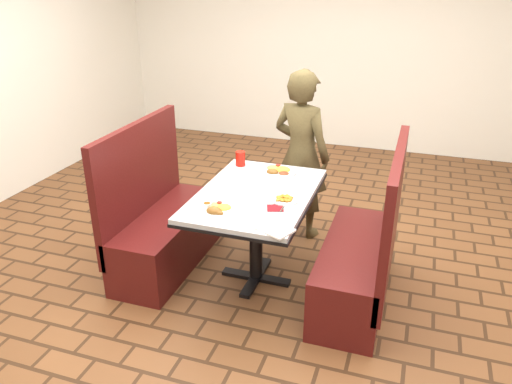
% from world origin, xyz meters
% --- Properties ---
extents(room, '(7.00, 7.04, 2.82)m').
position_xyz_m(room, '(0.00, 0.00, 1.91)').
color(room, brown).
rests_on(room, ground).
extents(dining_table, '(0.81, 1.21, 0.75)m').
position_xyz_m(dining_table, '(0.00, 0.00, 0.65)').
color(dining_table, '#BBBEC1').
rests_on(dining_table, ground).
extents(booth_bench_left, '(0.47, 1.20, 1.17)m').
position_xyz_m(booth_bench_left, '(-0.80, 0.00, 0.33)').
color(booth_bench_left, '#521412').
rests_on(booth_bench_left, ground).
extents(booth_bench_right, '(0.47, 1.20, 1.17)m').
position_xyz_m(booth_bench_right, '(0.80, 0.00, 0.33)').
color(booth_bench_right, '#521412').
rests_on(booth_bench_right, ground).
extents(diner_person, '(0.63, 0.52, 1.50)m').
position_xyz_m(diner_person, '(0.12, 0.88, 0.75)').
color(diner_person, brown).
rests_on(diner_person, ground).
extents(near_dinner_plate, '(0.25, 0.25, 0.08)m').
position_xyz_m(near_dinner_plate, '(-0.14, -0.38, 0.78)').
color(near_dinner_plate, white).
rests_on(near_dinner_plate, dining_table).
extents(far_dinner_plate, '(0.28, 0.28, 0.07)m').
position_xyz_m(far_dinner_plate, '(0.05, 0.42, 0.78)').
color(far_dinner_plate, white).
rests_on(far_dinner_plate, dining_table).
extents(plantain_plate, '(0.20, 0.20, 0.03)m').
position_xyz_m(plantain_plate, '(0.24, -0.08, 0.76)').
color(plantain_plate, white).
rests_on(plantain_plate, dining_table).
extents(maroon_napkin, '(0.14, 0.14, 0.00)m').
position_xyz_m(maroon_napkin, '(0.21, -0.22, 0.75)').
color(maroon_napkin, maroon).
rests_on(maroon_napkin, dining_table).
extents(spoon_utensil, '(0.01, 0.12, 0.00)m').
position_xyz_m(spoon_utensil, '(0.26, -0.21, 0.75)').
color(spoon_utensil, silver).
rests_on(spoon_utensil, dining_table).
extents(red_tumbler, '(0.08, 0.08, 0.12)m').
position_xyz_m(red_tumbler, '(-0.29, 0.47, 0.81)').
color(red_tumbler, red).
rests_on(red_tumbler, dining_table).
extents(paper_napkin, '(0.26, 0.23, 0.01)m').
position_xyz_m(paper_napkin, '(0.30, -0.52, 0.76)').
color(paper_napkin, white).
rests_on(paper_napkin, dining_table).
extents(knife_utensil, '(0.07, 0.16, 0.00)m').
position_xyz_m(knife_utensil, '(-0.08, -0.39, 0.76)').
color(knife_utensil, silver).
rests_on(knife_utensil, dining_table).
extents(fork_utensil, '(0.01, 0.14, 0.00)m').
position_xyz_m(fork_utensil, '(-0.07, -0.39, 0.76)').
color(fork_utensil, silver).
rests_on(fork_utensil, dining_table).
extents(lettuce_shreds, '(0.28, 0.32, 0.00)m').
position_xyz_m(lettuce_shreds, '(0.04, 0.06, 0.75)').
color(lettuce_shreds, '#8ABF4C').
rests_on(lettuce_shreds, dining_table).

